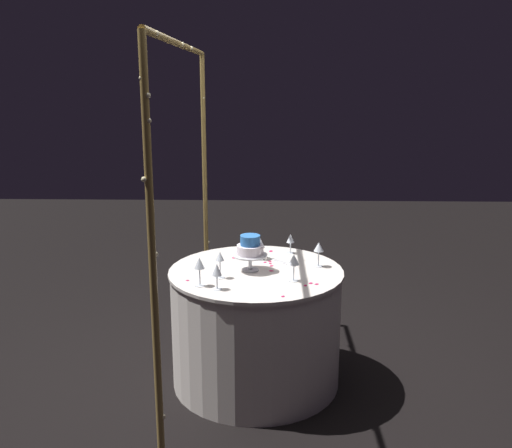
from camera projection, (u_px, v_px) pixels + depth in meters
ground_plane at (256, 380)px, 3.82m from camera, size 12.00×12.00×0.00m
decorative_arch at (185, 169)px, 3.48m from camera, size 2.12×0.06×2.19m
main_table at (256, 326)px, 3.72m from camera, size 1.13×1.13×0.78m
tiered_cake at (250, 248)px, 3.58m from camera, size 0.22×0.22×0.23m
wine_glass_0 at (199, 265)px, 3.31m from camera, size 0.06×0.06×0.18m
wine_glass_1 at (319, 248)px, 3.67m from camera, size 0.07×0.07×0.17m
wine_glass_2 at (291, 239)px, 3.96m from camera, size 0.06×0.06×0.14m
wine_glass_3 at (220, 258)px, 3.45m from camera, size 0.06×0.06×0.17m
wine_glass_4 at (260, 243)px, 3.82m from camera, size 0.06×0.06×0.16m
wine_glass_5 at (217, 271)px, 3.26m from camera, size 0.06×0.06×0.16m
wine_glass_6 at (294, 261)px, 3.40m from camera, size 0.07×0.07×0.17m
cake_knife at (277, 260)px, 3.81m from camera, size 0.23×0.22×0.01m
rose_petal_0 at (305, 285)px, 3.35m from camera, size 0.03×0.02×0.00m
rose_petal_1 at (311, 283)px, 3.38m from camera, size 0.04×0.04×0.00m
rose_petal_2 at (283, 296)px, 3.18m from camera, size 0.03×0.03×0.00m
rose_petal_3 at (270, 263)px, 3.76m from camera, size 0.03×0.03×0.00m
rose_petal_4 at (188, 280)px, 3.43m from camera, size 0.02×0.03×0.00m
rose_petal_5 at (270, 261)px, 3.80m from camera, size 0.03×0.03×0.00m
rose_petal_6 at (271, 271)px, 3.61m from camera, size 0.02×0.03×0.00m
rose_petal_7 at (271, 251)px, 4.03m from camera, size 0.04×0.03×0.00m
rose_petal_8 at (265, 262)px, 3.78m from camera, size 0.03×0.03×0.00m
rose_petal_9 at (235, 258)px, 3.87m from camera, size 0.03×0.04×0.00m
rose_petal_10 at (272, 266)px, 3.71m from camera, size 0.03×0.03×0.00m
rose_petal_11 at (317, 284)px, 3.37m from camera, size 0.03×0.04×0.00m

